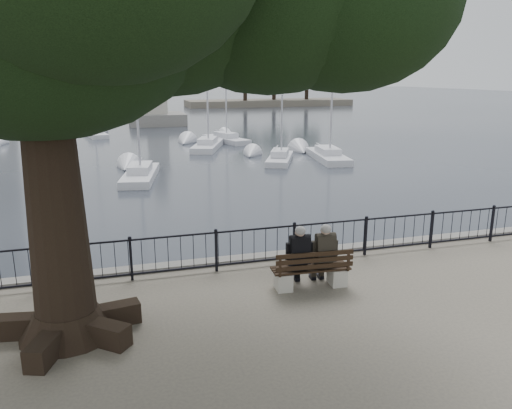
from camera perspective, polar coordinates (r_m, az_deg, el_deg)
name	(u,v)px	position (r m, az deg, el deg)	size (l,w,h in m)	color
harbor	(251,278)	(13.14, -0.62, -8.35)	(260.00, 260.00, 1.20)	#66625D
railing	(256,245)	(12.31, 0.00, -4.69)	(22.06, 0.06, 1.00)	black
bench	(311,274)	(11.30, 6.33, -7.89)	(1.79, 0.64, 0.93)	#9C988B
person_left	(298,258)	(11.17, 4.79, -6.17)	(0.44, 0.74, 1.47)	black
person_right	(323,256)	(11.35, 7.63, -5.91)	(0.44, 0.74, 1.47)	black
lion_monument	(156,105)	(58.91, -11.32, 11.12)	(6.11, 6.11, 8.98)	#66625D
sailboat_b	(140,173)	(28.38, -13.09, 3.57)	(2.59, 5.85, 12.57)	silver
sailboat_c	(280,157)	(33.23, 2.75, 5.42)	(3.36, 5.17, 9.66)	silver
sailboat_d	(328,155)	(34.39, 8.19, 5.59)	(2.60, 6.27, 10.30)	silver
sailboat_f	(208,144)	(39.25, -5.54, 6.87)	(3.69, 6.30, 12.73)	silver
sailboat_g	(226,138)	(43.08, -3.46, 7.55)	(3.22, 5.77, 10.33)	silver
sailboat_h	(95,133)	(49.26, -17.90, 7.80)	(2.50, 5.39, 11.01)	silver
far_shore	(273,83)	(92.71, 1.91, 13.67)	(30.00, 8.60, 9.18)	#565148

